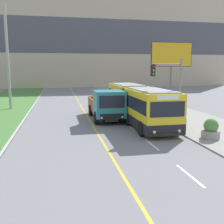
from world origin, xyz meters
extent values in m
cube|color=silver|center=(2.75, 7.80, 0.00)|extent=(0.12, 2.40, 0.01)
cube|color=silver|center=(2.75, 12.40, 0.00)|extent=(0.12, 2.40, 0.01)
cube|color=silver|center=(2.75, 17.00, 0.00)|extent=(0.12, 2.40, 0.01)
cube|color=silver|center=(2.75, 21.60, 0.00)|extent=(0.12, 2.40, 0.01)
cube|color=silver|center=(2.75, 26.20, 0.00)|extent=(0.12, 2.40, 0.01)
cube|color=silver|center=(2.75, 30.80, 0.00)|extent=(0.12, 2.40, 0.01)
cube|color=#BCAD93|center=(0.00, 63.99, 11.23)|extent=(80.00, 8.00, 22.46)
cube|color=#4C4C56|center=(0.00, 59.97, 11.79)|extent=(80.00, 0.04, 7.86)
cube|color=yellow|center=(3.96, 15.99, 1.57)|extent=(2.55, 5.84, 2.59)
cube|color=black|center=(3.96, 15.99, 0.62)|extent=(2.57, 5.86, 0.70)
cube|color=black|center=(3.96, 15.99, 1.96)|extent=(2.57, 5.37, 0.91)
cube|color=gray|center=(3.96, 15.99, 2.91)|extent=(2.16, 5.25, 0.08)
cube|color=yellow|center=(3.96, 22.73, 1.57)|extent=(2.55, 5.84, 2.59)
cube|color=black|center=(3.96, 22.73, 0.62)|extent=(2.57, 5.86, 0.70)
cube|color=black|center=(3.96, 22.73, 1.96)|extent=(2.57, 5.37, 0.91)
cube|color=gray|center=(3.96, 22.73, 2.91)|extent=(2.16, 5.25, 0.08)
cube|color=#474747|center=(3.96, 19.36, 1.57)|extent=(2.34, 0.90, 2.39)
cube|color=black|center=(3.96, 13.05, 1.96)|extent=(2.24, 0.04, 0.95)
cube|color=black|center=(3.96, 13.04, 0.38)|extent=(2.49, 0.06, 0.20)
sphere|color=#F4EAB2|center=(3.13, 13.03, 0.57)|extent=(0.20, 0.20, 0.20)
sphere|color=#F4EAB2|center=(4.79, 13.03, 0.57)|extent=(0.20, 0.20, 0.20)
cube|color=white|center=(3.96, 13.05, 2.69)|extent=(1.40, 0.04, 0.28)
cylinder|color=black|center=(2.75, 14.36, 0.50)|extent=(0.28, 1.00, 1.00)
cylinder|color=black|center=(5.17, 14.36, 0.50)|extent=(0.28, 1.00, 1.00)
cylinder|color=black|center=(2.75, 17.86, 0.50)|extent=(0.28, 1.00, 1.00)
cylinder|color=black|center=(5.17, 17.86, 0.50)|extent=(0.28, 1.00, 1.00)
cylinder|color=black|center=(2.75, 23.31, 0.50)|extent=(0.28, 1.00, 1.00)
cylinder|color=black|center=(5.17, 23.31, 0.50)|extent=(0.28, 1.00, 1.00)
cube|color=black|center=(1.43, 21.03, 0.45)|extent=(1.05, 6.67, 0.20)
cube|color=teal|center=(1.43, 18.95, 1.60)|extent=(2.33, 2.51, 2.11)
cube|color=black|center=(1.43, 17.68, 1.91)|extent=(1.98, 0.04, 0.95)
cube|color=black|center=(1.43, 17.67, 0.77)|extent=(1.87, 0.06, 0.44)
sphere|color=silver|center=(0.61, 17.66, 0.70)|extent=(0.18, 0.18, 0.18)
sphere|color=silver|center=(2.25, 17.66, 0.70)|extent=(0.18, 0.18, 0.18)
cube|color=#994C19|center=(1.43, 22.41, 0.61)|extent=(2.22, 3.91, 0.12)
cube|color=#994C19|center=(0.38, 22.41, 1.11)|extent=(0.12, 3.91, 1.13)
cube|color=#994C19|center=(2.48, 22.41, 1.11)|extent=(0.12, 3.91, 1.13)
cube|color=#994C19|center=(1.43, 20.52, 1.11)|extent=(2.22, 0.12, 1.13)
cube|color=#994C19|center=(1.43, 24.31, 1.11)|extent=(2.22, 0.12, 1.13)
cube|color=#994C19|center=(1.43, 20.52, 1.79)|extent=(2.22, 0.12, 0.24)
cylinder|color=black|center=(0.36, 18.70, 0.52)|extent=(0.30, 1.04, 1.04)
cylinder|color=black|center=(2.50, 18.70, 0.52)|extent=(0.30, 1.04, 1.04)
cylinder|color=black|center=(0.36, 22.61, 0.52)|extent=(0.30, 1.04, 1.04)
cylinder|color=black|center=(2.50, 22.61, 0.52)|extent=(0.30, 1.04, 1.04)
cylinder|color=#9E9E99|center=(-7.81, 28.59, 5.55)|extent=(0.28, 0.28, 11.10)
cylinder|color=#4C4C4C|center=(-7.81, 28.59, 9.77)|extent=(1.80, 0.08, 0.08)
cylinder|color=slate|center=(5.90, 15.46, 2.55)|extent=(0.16, 0.16, 5.10)
cylinder|color=slate|center=(4.80, 15.46, 4.70)|extent=(2.20, 0.10, 0.10)
cube|color=black|center=(3.84, 15.46, 4.30)|extent=(0.28, 0.24, 0.80)
sphere|color=red|center=(3.84, 15.33, 4.54)|extent=(0.14, 0.14, 0.14)
sphere|color=orange|center=(3.84, 15.33, 4.30)|extent=(0.14, 0.14, 0.14)
sphere|color=green|center=(3.84, 15.33, 4.06)|extent=(0.14, 0.14, 0.14)
cylinder|color=#59595B|center=(10.90, 28.37, 2.37)|extent=(0.24, 0.24, 4.73)
cube|color=#333333|center=(10.90, 28.37, 6.10)|extent=(5.18, 0.20, 2.89)
cube|color=gold|center=(10.90, 28.26, 6.10)|extent=(5.02, 0.02, 2.73)
cylinder|color=gray|center=(6.78, 12.76, 0.33)|extent=(1.14, 1.14, 0.49)
sphere|color=#518442|center=(6.78, 12.76, 0.88)|extent=(0.91, 0.91, 0.91)
cylinder|color=gray|center=(6.62, 16.92, 0.32)|extent=(1.17, 1.17, 0.47)
sphere|color=#518442|center=(6.62, 16.92, 0.87)|extent=(0.93, 0.93, 0.93)
camera|label=1|loc=(-2.50, -1.74, 4.43)|focal=42.00mm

